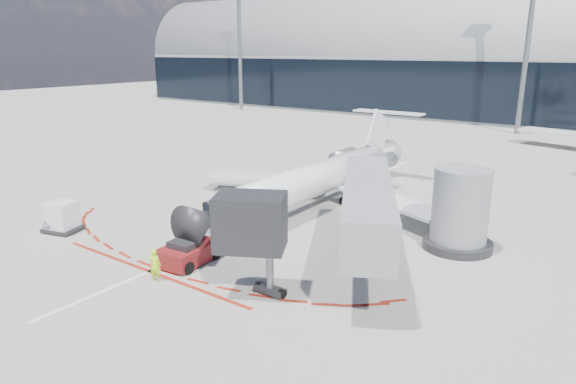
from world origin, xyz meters
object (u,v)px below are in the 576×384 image
Objects in this scene: pushback_tug at (188,252)px; uld_container at (62,217)px; regional_jet at (319,178)px; ramp_worker at (155,265)px.

uld_container is (-10.20, -1.22, 0.36)m from pushback_tug.
uld_container is at bearing -178.08° from pushback_tug.
regional_jet is 15.84m from ramp_worker.
uld_container is (-10.51, 1.32, 0.10)m from ramp_worker.
pushback_tug is at bearing -105.22° from ramp_worker.
uld_container reaches higher than ramp_worker.
regional_jet is 4.79× the size of pushback_tug.
uld_container is at bearing -29.30° from ramp_worker.
ramp_worker is at bearing -88.98° from regional_jet.
regional_jet reaches higher than uld_container.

